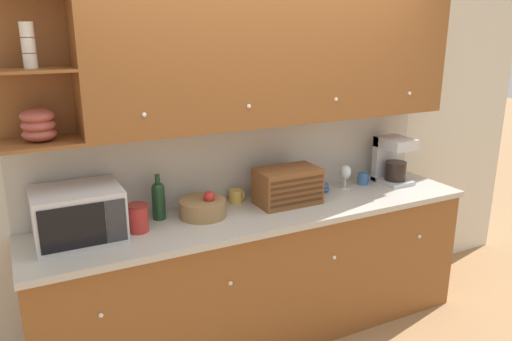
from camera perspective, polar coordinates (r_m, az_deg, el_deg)
ground_plane at (r=3.98m, az=-1.44°, el=-15.86°), size 24.00×24.00×0.00m
wall_back at (r=3.49m, az=-1.81°, el=2.73°), size 5.39×0.06×2.60m
counter_unit at (r=3.51m, az=0.69°, el=-11.73°), size 3.01×0.64×0.94m
backsplash_panel at (r=3.48m, az=-1.54°, el=1.30°), size 2.99×0.01×0.55m
upper_cabinets at (r=3.30m, az=2.22°, el=12.66°), size 2.99×0.35×0.83m
microwave at (r=3.00m, az=-19.66°, el=-4.73°), size 0.48×0.40×0.30m
storage_canister at (r=3.03m, az=-13.32°, el=-5.31°), size 0.12×0.12×0.17m
wine_bottle at (r=3.18m, az=-11.09°, el=-3.19°), size 0.08×0.08×0.29m
fruit_basket at (r=3.21m, az=-6.07°, el=-4.24°), size 0.30×0.30×0.17m
mug at (r=3.44m, az=-2.30°, el=-2.95°), size 0.10×0.09×0.09m
bread_box at (r=3.40m, az=3.63°, el=-1.79°), size 0.43×0.26×0.25m
bowl_stack_on_counter at (r=3.70m, az=7.27°, el=-1.82°), size 0.15×0.15×0.07m
wine_glass at (r=3.75m, az=10.21°, el=-0.28°), size 0.08×0.08×0.18m
mug_blue_second at (r=3.91m, az=12.15°, el=-0.88°), size 0.09×0.08×0.09m
coffee_maker at (r=3.98m, az=15.27°, el=1.25°), size 0.21×0.27×0.36m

